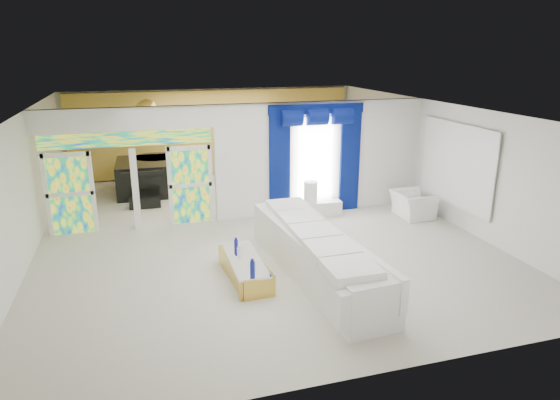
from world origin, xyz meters
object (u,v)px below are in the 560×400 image
object	(u,v)px
coffee_table	(245,269)
console_table	(321,208)
grand_piano	(143,177)
white_sofa	(316,256)
armchair	(412,205)

from	to	relation	value
coffee_table	console_table	xyz separation A→B (m)	(2.80, 3.20, -0.01)
grand_piano	coffee_table	bearing A→B (deg)	-74.33
white_sofa	grand_piano	bearing A→B (deg)	108.81
console_table	grand_piano	distance (m)	5.80
armchair	console_table	bearing A→B (deg)	70.22
console_table	grand_piano	bearing A→B (deg)	141.69
grand_piano	armchair	bearing A→B (deg)	-31.78
armchair	grand_piano	bearing A→B (deg)	57.66
white_sofa	armchair	size ratio (longest dim) A/B	4.41
console_table	grand_piano	size ratio (longest dim) A/B	0.56
console_table	grand_piano	world-z (taller)	grand_piano
coffee_table	grand_piano	xyz separation A→B (m)	(-1.74, 6.79, 0.30)
white_sofa	coffee_table	size ratio (longest dim) A/B	2.55
white_sofa	console_table	distance (m)	3.80
console_table	armchair	xyz separation A→B (m)	(2.28, -0.85, 0.15)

